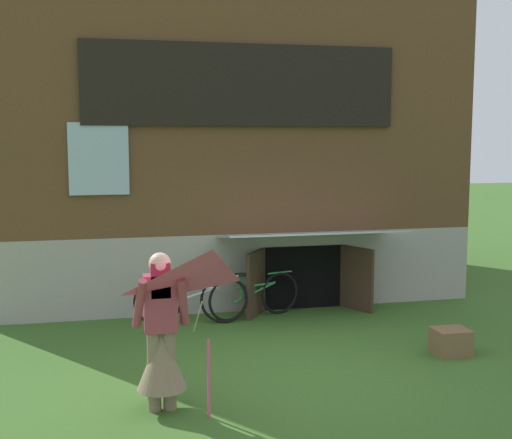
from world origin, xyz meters
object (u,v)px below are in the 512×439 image
bicycle_green (254,295)px  bicycle_silver (191,300)px  kite (213,295)px  person (161,344)px  wooden_crate (451,342)px

bicycle_green → bicycle_silver: (-1.03, -0.17, 0.03)m
bicycle_green → kite: bearing=-125.1°
bicycle_silver → kite: bearing=-89.0°
bicycle_green → bicycle_silver: bearing=172.3°
bicycle_green → bicycle_silver: size_ratio=0.90×
kite → bicycle_green: kite is taller
kite → person: bearing=128.2°
bicycle_silver → person: bearing=-97.7°
person → bicycle_silver: (0.71, 3.16, -0.32)m
bicycle_green → wooden_crate: bicycle_green is taller
person → wooden_crate: bearing=1.6°
kite → bicycle_green: bearing=71.9°
bicycle_silver → wooden_crate: 3.84m
kite → bicycle_silver: (0.25, 3.74, -0.96)m
bicycle_green → bicycle_silver: 1.04m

